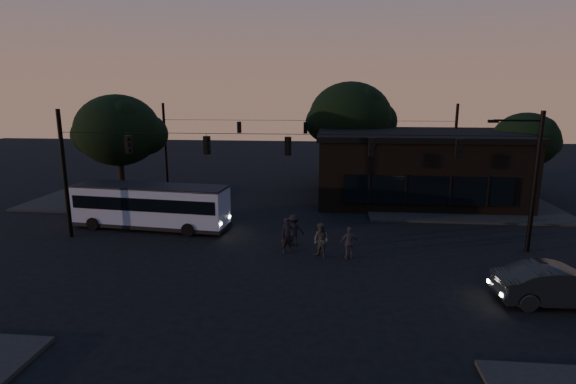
# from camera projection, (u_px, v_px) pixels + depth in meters

# --- Properties ---
(ground) EXTENTS (120.00, 120.00, 0.00)m
(ground) POSITION_uv_depth(u_px,v_px,m) (280.00, 270.00, 21.63)
(ground) COLOR black
(ground) RESTS_ON ground
(sidewalk_far_right) EXTENTS (14.00, 10.00, 0.15)m
(sidewalk_far_right) POSITION_uv_depth(u_px,v_px,m) (458.00, 205.00, 34.08)
(sidewalk_far_right) COLOR black
(sidewalk_far_right) RESTS_ON ground
(sidewalk_far_left) EXTENTS (14.00, 10.00, 0.15)m
(sidewalk_far_left) POSITION_uv_depth(u_px,v_px,m) (129.00, 197.00, 36.56)
(sidewalk_far_left) COLOR black
(sidewalk_far_left) RESTS_ON ground
(building) EXTENTS (15.40, 10.41, 5.40)m
(building) POSITION_uv_depth(u_px,v_px,m) (415.00, 166.00, 35.72)
(building) COLOR black
(building) RESTS_ON ground
(tree_behind) EXTENTS (7.60, 7.60, 9.43)m
(tree_behind) POSITION_uv_depth(u_px,v_px,m) (350.00, 117.00, 41.30)
(tree_behind) COLOR black
(tree_behind) RESTS_ON ground
(tree_right) EXTENTS (5.20, 5.20, 6.86)m
(tree_right) POSITION_uv_depth(u_px,v_px,m) (525.00, 140.00, 36.41)
(tree_right) COLOR black
(tree_right) RESTS_ON ground
(tree_left) EXTENTS (6.40, 6.40, 8.30)m
(tree_left) POSITION_uv_depth(u_px,v_px,m) (118.00, 130.00, 34.41)
(tree_left) COLOR black
(tree_left) RESTS_ON ground
(signal_rig_near) EXTENTS (26.24, 0.30, 7.50)m
(signal_rig_near) POSITION_uv_depth(u_px,v_px,m) (288.00, 166.00, 24.57)
(signal_rig_near) COLOR black
(signal_rig_near) RESTS_ON ground
(signal_rig_far) EXTENTS (26.24, 0.30, 7.50)m
(signal_rig_far) POSITION_uv_depth(u_px,v_px,m) (305.00, 141.00, 40.17)
(signal_rig_far) COLOR black
(signal_rig_far) RESTS_ON ground
(bus) EXTENTS (10.04, 3.30, 2.77)m
(bus) POSITION_uv_depth(u_px,v_px,m) (151.00, 204.00, 28.11)
(bus) COLOR #8C95B2
(bus) RESTS_ON ground
(car) EXTENTS (5.04, 1.97, 1.64)m
(car) POSITION_uv_depth(u_px,v_px,m) (559.00, 285.00, 18.01)
(car) COLOR black
(car) RESTS_ON ground
(pedestrian_a) EXTENTS (0.80, 0.66, 1.89)m
(pedestrian_a) POSITION_uv_depth(u_px,v_px,m) (287.00, 235.00, 23.92)
(pedestrian_a) COLOR black
(pedestrian_a) RESTS_ON ground
(pedestrian_b) EXTENTS (1.13, 1.10, 1.83)m
(pedestrian_b) POSITION_uv_depth(u_px,v_px,m) (321.00, 241.00, 23.14)
(pedestrian_b) COLOR #31322D
(pedestrian_b) RESTS_ON ground
(pedestrian_c) EXTENTS (1.05, 0.56, 1.71)m
(pedestrian_c) POSITION_uv_depth(u_px,v_px,m) (349.00, 243.00, 22.99)
(pedestrian_c) COLOR #342F39
(pedestrian_c) RESTS_ON ground
(pedestrian_d) EXTENTS (1.21, 0.76, 1.79)m
(pedestrian_d) POSITION_uv_depth(u_px,v_px,m) (294.00, 230.00, 25.04)
(pedestrian_d) COLOR black
(pedestrian_d) RESTS_ON ground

